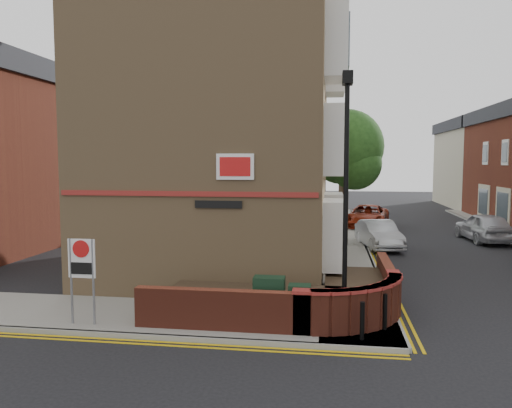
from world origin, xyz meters
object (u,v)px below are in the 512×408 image
Objects in this scene: silver_car_near at (379,234)px; lamppost at (346,199)px; utility_cabinet_large at (269,300)px; zone_sign at (82,265)px.

lamppost is at bearing -110.13° from silver_car_near.
zone_sign reaches higher than utility_cabinet_large.
silver_car_near is (8.60, 13.21, -0.97)m from zone_sign.
silver_car_near is (2.00, 12.50, -2.67)m from lamppost.
utility_cabinet_large is (-1.90, 0.10, -2.62)m from lamppost.
lamppost is at bearing -3.01° from utility_cabinet_large.
silver_car_near is (3.90, 12.40, -0.04)m from utility_cabinet_large.
lamppost is 5.25× the size of utility_cabinet_large.
silver_car_near reaches higher than utility_cabinet_large.
utility_cabinet_large is 4.86m from zone_sign.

